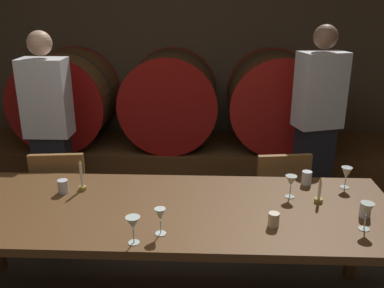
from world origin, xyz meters
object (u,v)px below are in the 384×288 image
chair_left (64,196)px  wine_glass_far_left (133,224)px  guest_right (316,127)px  wine_glass_far_right (346,174)px  candle_right (319,196)px  wine_glass_center (291,182)px  cup_far_left (63,186)px  wine_barrel_right (275,100)px  cup_center_right (307,178)px  wine_barrel_left (67,98)px  candle_left (82,181)px  cup_far_right (365,210)px  guest_left (50,131)px  wine_glass_left (160,216)px  wine_glass_right (367,210)px  cup_center_left (274,220)px  wine_barrel_center (171,99)px  dining_table (165,216)px  chair_right (278,197)px

chair_left → wine_glass_far_left: (0.75, -1.08, 0.40)m
guest_right → wine_glass_far_right: size_ratio=12.21×
chair_left → guest_right: 2.18m
candle_right → wine_glass_center: size_ratio=1.18×
wine_glass_far_right → cup_far_left: 1.85m
wine_barrel_right → cup_center_right: wine_barrel_right is taller
wine_barrel_left → cup_far_left: (0.55, -1.84, -0.14)m
chair_left → candle_right: (1.82, -0.58, 0.33)m
candle_left → cup_center_right: 1.49m
wine_glass_far_right → cup_far_left: size_ratio=1.65×
candle_right → wine_glass_far_right: size_ratio=1.19×
chair_left → cup_far_left: 0.64m
chair_left → cup_far_right: 2.20m
guest_left → cup_far_right: bearing=151.8°
wine_glass_far_left → cup_far_right: wine_glass_far_left is taller
wine_glass_left → guest_right: bearing=53.0°
wine_glass_center → wine_glass_right: wine_glass_right is taller
candle_right → cup_center_left: size_ratio=2.17×
guest_right → wine_glass_far_right: bearing=71.5°
wine_barrel_left → wine_glass_center: bearing=-42.6°
guest_right → cup_far_right: 1.34m
wine_barrel_center → wine_barrel_right: size_ratio=1.00×
wine_barrel_right → guest_right: guest_right is taller
wine_glass_far_right → candle_right: bearing=-135.7°
wine_barrel_center → cup_center_left: 2.34m
wine_glass_center → cup_center_left: size_ratio=1.83×
dining_table → guest_left: size_ratio=1.63×
wine_barrel_left → candle_right: 2.90m
guest_right → wine_glass_center: size_ratio=12.15×
cup_far_left → cup_center_left: bearing=-15.7°
wine_barrel_left → cup_center_right: (2.15, -1.65, -0.14)m
guest_right → wine_glass_right: 1.48m
chair_left → guest_right: guest_right is taller
chair_right → cup_far_left: chair_right is taller
wine_glass_far_left → wine_glass_far_right: bearing=29.1°
cup_center_left → wine_glass_far_right: bearing=43.6°
cup_far_left → wine_glass_left: bearing=-34.7°
wine_barrel_center → cup_far_left: size_ratio=11.07×
guest_left → cup_far_left: guest_left is taller
dining_table → cup_far_right: cup_far_right is taller
chair_left → wine_glass_left: (0.88, -0.99, 0.40)m
wine_glass_far_right → cup_far_left: wine_glass_far_right is taller
candle_left → guest_right: bearing=30.9°
wine_barrel_left → cup_far_right: 3.18m
wine_glass_center → guest_right: bearing=69.4°
chair_left → wine_glass_center: (1.65, -0.52, 0.39)m
chair_left → cup_center_right: (1.80, -0.32, 0.33)m
wine_barrel_right → cup_center_right: bearing=-90.5°
chair_right → candle_right: 0.73m
wine_glass_far_left → wine_glass_left: same height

